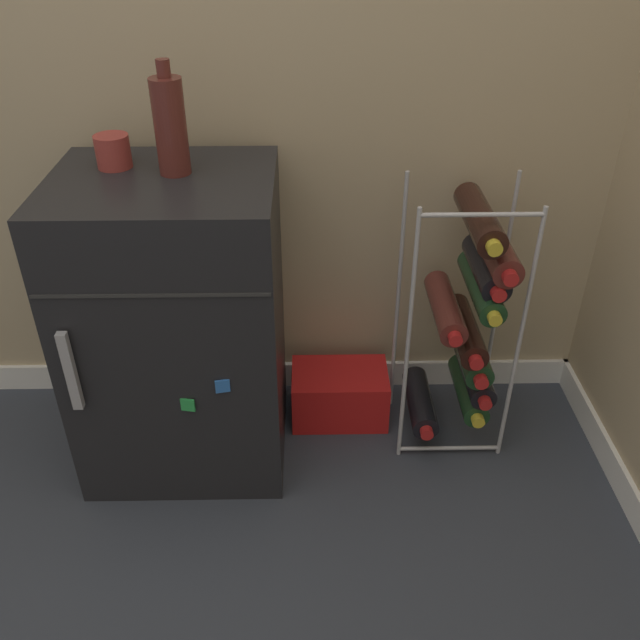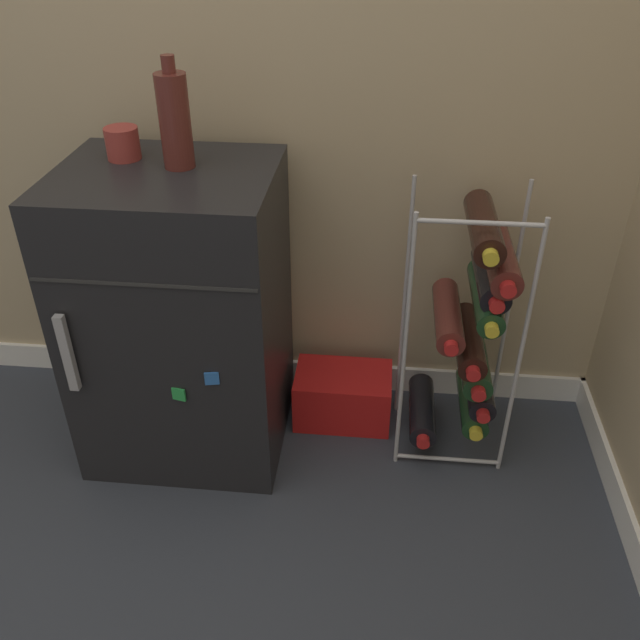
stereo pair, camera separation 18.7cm
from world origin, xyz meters
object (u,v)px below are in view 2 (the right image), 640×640
object	(u,v)px
mini_fridge	(182,318)
fridge_top_bottle	(175,120)
fridge_top_cup	(123,143)
soda_box	(343,395)
wine_rack	(472,328)

from	to	relation	value
mini_fridge	fridge_top_bottle	size ratio (longest dim) A/B	3.21
fridge_top_cup	mini_fridge	bearing A→B (deg)	-33.67
soda_box	fridge_top_cup	size ratio (longest dim) A/B	3.52
wine_rack	fridge_top_bottle	size ratio (longest dim) A/B	3.02
fridge_top_cup	wine_rack	bearing A→B (deg)	-1.82
mini_fridge	fridge_top_cup	size ratio (longest dim) A/B	10.02
mini_fridge	soda_box	size ratio (longest dim) A/B	2.85
soda_box	wine_rack	bearing A→B (deg)	-10.97
soda_box	fridge_top_bottle	distance (m)	0.98
mini_fridge	wine_rack	bearing A→B (deg)	3.67
mini_fridge	wine_rack	distance (m)	0.80
fridge_top_bottle	soda_box	bearing A→B (deg)	11.14
soda_box	fridge_top_cup	xyz separation A→B (m)	(-0.57, -0.04, 0.81)
fridge_top_bottle	wine_rack	bearing A→B (deg)	0.94
wine_rack	fridge_top_cup	world-z (taller)	fridge_top_cup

